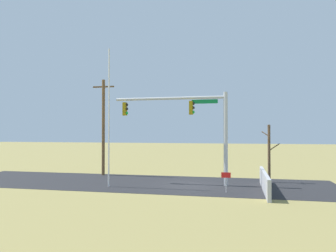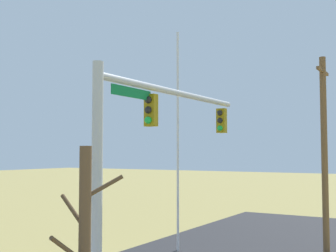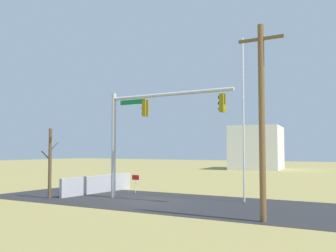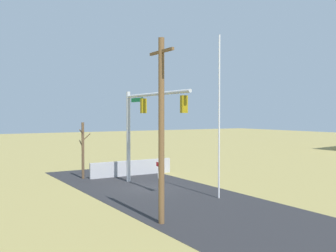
{
  "view_description": "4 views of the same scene",
  "coord_description": "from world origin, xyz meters",
  "px_view_note": "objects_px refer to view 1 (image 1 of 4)",
  "views": [
    {
      "loc": [
        3.46,
        -22.59,
        3.68
      ],
      "look_at": [
        -1.63,
        0.53,
        4.09
      ],
      "focal_mm": 35.05,
      "sensor_mm": 36.0,
      "label": 1
    },
    {
      "loc": [
        10.97,
        7.13,
        4.07
      ],
      "look_at": [
        -1.76,
        -0.52,
        4.99
      ],
      "focal_mm": 46.71,
      "sensor_mm": 36.0,
      "label": 2
    },
    {
      "loc": [
        -12.86,
        19.25,
        2.93
      ],
      "look_at": [
        -1.17,
        -0.37,
        4.28
      ],
      "focal_mm": 42.5,
      "sensor_mm": 36.0,
      "label": 3
    },
    {
      "loc": [
        -22.48,
        11.94,
        4.78
      ],
      "look_at": [
        -2.17,
        -0.45,
        4.07
      ],
      "focal_mm": 41.74,
      "sensor_mm": 36.0,
      "label": 4
    }
  ],
  "objects_px": {
    "bare_tree": "(269,153)",
    "open_sign": "(226,178)",
    "flagpole": "(109,117)",
    "signal_mast": "(193,119)",
    "utility_pole": "(103,125)"
  },
  "relations": [
    {
      "from": "bare_tree",
      "to": "utility_pole",
      "type": "bearing_deg",
      "value": 175.35
    },
    {
      "from": "signal_mast",
      "to": "flagpole",
      "type": "height_order",
      "value": "flagpole"
    },
    {
      "from": "signal_mast",
      "to": "utility_pole",
      "type": "xyz_separation_m",
      "value": [
        -8.15,
        3.34,
        -0.33
      ]
    },
    {
      "from": "bare_tree",
      "to": "open_sign",
      "type": "distance_m",
      "value": 5.74
    },
    {
      "from": "flagpole",
      "to": "bare_tree",
      "type": "xyz_separation_m",
      "value": [
        10.64,
        4.33,
        -2.48
      ]
    },
    {
      "from": "open_sign",
      "to": "utility_pole",
      "type": "bearing_deg",
      "value": 150.72
    },
    {
      "from": "signal_mast",
      "to": "utility_pole",
      "type": "height_order",
      "value": "utility_pole"
    },
    {
      "from": "bare_tree",
      "to": "signal_mast",
      "type": "bearing_deg",
      "value": -156.79
    },
    {
      "from": "utility_pole",
      "to": "bare_tree",
      "type": "height_order",
      "value": "utility_pole"
    },
    {
      "from": "flagpole",
      "to": "bare_tree",
      "type": "distance_m",
      "value": 11.75
    },
    {
      "from": "signal_mast",
      "to": "flagpole",
      "type": "distance_m",
      "value": 5.77
    },
    {
      "from": "signal_mast",
      "to": "open_sign",
      "type": "relative_size",
      "value": 6.61
    },
    {
      "from": "signal_mast",
      "to": "utility_pole",
      "type": "bearing_deg",
      "value": 157.69
    },
    {
      "from": "open_sign",
      "to": "flagpole",
      "type": "bearing_deg",
      "value": 176.52
    },
    {
      "from": "flagpole",
      "to": "open_sign",
      "type": "height_order",
      "value": "flagpole"
    }
  ]
}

